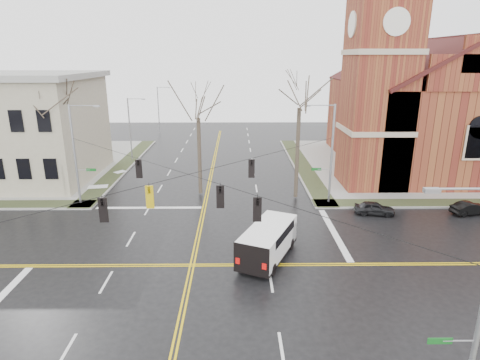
{
  "coord_description": "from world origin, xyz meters",
  "views": [
    {
      "loc": [
        2.9,
        -23.45,
        13.04
      ],
      "look_at": [
        3.2,
        6.0,
        3.99
      ],
      "focal_mm": 30.0,
      "sensor_mm": 36.0,
      "label": 1
    }
  ],
  "objects_px": {
    "tree_ne": "(300,102)",
    "tree_nw_near": "(198,113)",
    "signal_pole_se": "(479,301)",
    "tree_nw_far": "(51,111)",
    "streetlight_north_a": "(131,127)",
    "church": "(419,97)",
    "streetlight_north_b": "(159,108)",
    "parked_car_a": "(374,208)",
    "signal_pole_ne": "(330,151)",
    "cargo_van": "(269,239)",
    "signal_pole_nw": "(76,152)",
    "parked_car_b": "(470,208)"
  },
  "relations": [
    {
      "from": "tree_ne",
      "to": "tree_nw_near",
      "type": "bearing_deg",
      "value": 172.72
    },
    {
      "from": "signal_pole_se",
      "to": "tree_nw_far",
      "type": "bearing_deg",
      "value": 135.26
    },
    {
      "from": "streetlight_north_a",
      "to": "tree_ne",
      "type": "relative_size",
      "value": 0.63
    },
    {
      "from": "tree_nw_far",
      "to": "tree_nw_near",
      "type": "height_order",
      "value": "tree_nw_far"
    },
    {
      "from": "church",
      "to": "streetlight_north_a",
      "type": "distance_m",
      "value": 35.78
    },
    {
      "from": "church",
      "to": "tree_nw_near",
      "type": "height_order",
      "value": "church"
    },
    {
      "from": "streetlight_north_a",
      "to": "tree_nw_far",
      "type": "bearing_deg",
      "value": -103.55
    },
    {
      "from": "streetlight_north_b",
      "to": "church",
      "type": "bearing_deg",
      "value": -33.25
    },
    {
      "from": "signal_pole_se",
      "to": "tree_ne",
      "type": "relative_size",
      "value": 0.71
    },
    {
      "from": "parked_car_a",
      "to": "tree_nw_near",
      "type": "height_order",
      "value": "tree_nw_near"
    },
    {
      "from": "church",
      "to": "tree_ne",
      "type": "xyz_separation_m",
      "value": [
        -16.13,
        -11.79,
        0.77
      ]
    },
    {
      "from": "streetlight_north_a",
      "to": "tree_nw_near",
      "type": "bearing_deg",
      "value": -54.07
    },
    {
      "from": "signal_pole_ne",
      "to": "cargo_van",
      "type": "xyz_separation_m",
      "value": [
        -6.21,
        -10.38,
        -3.6
      ]
    },
    {
      "from": "church",
      "to": "tree_nw_far",
      "type": "height_order",
      "value": "church"
    },
    {
      "from": "cargo_van",
      "to": "parked_car_a",
      "type": "distance_m",
      "value": 12.36
    },
    {
      "from": "signal_pole_se",
      "to": "tree_nw_near",
      "type": "relative_size",
      "value": 0.81
    },
    {
      "from": "church",
      "to": "signal_pole_nw",
      "type": "relative_size",
      "value": 3.06
    },
    {
      "from": "tree_nw_near",
      "to": "tree_nw_far",
      "type": "bearing_deg",
      "value": -177.97
    },
    {
      "from": "streetlight_north_a",
      "to": "parked_car_b",
      "type": "relative_size",
      "value": 2.38
    },
    {
      "from": "streetlight_north_b",
      "to": "tree_nw_near",
      "type": "bearing_deg",
      "value": -73.5
    },
    {
      "from": "signal_pole_nw",
      "to": "tree_nw_far",
      "type": "relative_size",
      "value": 0.78
    },
    {
      "from": "signal_pole_ne",
      "to": "cargo_van",
      "type": "relative_size",
      "value": 1.41
    },
    {
      "from": "church",
      "to": "tree_ne",
      "type": "distance_m",
      "value": 20.0
    },
    {
      "from": "parked_car_b",
      "to": "parked_car_a",
      "type": "bearing_deg",
      "value": 77.07
    },
    {
      "from": "signal_pole_nw",
      "to": "parked_car_b",
      "type": "height_order",
      "value": "signal_pole_nw"
    },
    {
      "from": "signal_pole_nw",
      "to": "streetlight_north_a",
      "type": "relative_size",
      "value": 1.12
    },
    {
      "from": "streetlight_north_a",
      "to": "tree_ne",
      "type": "distance_m",
      "value": 24.9
    },
    {
      "from": "signal_pole_nw",
      "to": "streetlight_north_b",
      "type": "bearing_deg",
      "value": 88.95
    },
    {
      "from": "signal_pole_se",
      "to": "streetlight_north_a",
      "type": "distance_m",
      "value": 45.2
    },
    {
      "from": "signal_pole_ne",
      "to": "church",
      "type": "bearing_deg",
      "value": 44.66
    },
    {
      "from": "parked_car_a",
      "to": "signal_pole_se",
      "type": "bearing_deg",
      "value": -178.96
    },
    {
      "from": "streetlight_north_b",
      "to": "tree_nw_near",
      "type": "distance_m",
      "value": 35.46
    },
    {
      "from": "streetlight_north_a",
      "to": "signal_pole_nw",
      "type": "bearing_deg",
      "value": -92.32
    },
    {
      "from": "cargo_van",
      "to": "tree_nw_far",
      "type": "height_order",
      "value": "tree_nw_far"
    },
    {
      "from": "tree_ne",
      "to": "streetlight_north_a",
      "type": "bearing_deg",
      "value": 142.11
    },
    {
      "from": "tree_nw_far",
      "to": "signal_pole_ne",
      "type": "bearing_deg",
      "value": -4.93
    },
    {
      "from": "streetlight_north_a",
      "to": "cargo_van",
      "type": "xyz_separation_m",
      "value": [
        15.76,
        -26.88,
        -3.12
      ]
    },
    {
      "from": "signal_pole_se",
      "to": "cargo_van",
      "type": "bearing_deg",
      "value": 116.21
    },
    {
      "from": "church",
      "to": "tree_nw_near",
      "type": "distance_m",
      "value": 27.53
    },
    {
      "from": "signal_pole_se",
      "to": "church",
      "type": "bearing_deg",
      "value": 69.67
    },
    {
      "from": "church",
      "to": "parked_car_a",
      "type": "distance_m",
      "value": 20.46
    },
    {
      "from": "tree_nw_near",
      "to": "signal_pole_se",
      "type": "bearing_deg",
      "value": -65.03
    },
    {
      "from": "signal_pole_se",
      "to": "tree_ne",
      "type": "height_order",
      "value": "tree_ne"
    },
    {
      "from": "signal_pole_se",
      "to": "tree_nw_near",
      "type": "xyz_separation_m",
      "value": [
        -11.95,
        25.67,
        3.1
      ]
    },
    {
      "from": "cargo_van",
      "to": "streetlight_north_a",
      "type": "bearing_deg",
      "value": 144.67
    },
    {
      "from": "cargo_van",
      "to": "parked_car_b",
      "type": "xyz_separation_m",
      "value": [
        18.02,
        7.56,
        -0.79
      ]
    },
    {
      "from": "streetlight_north_b",
      "to": "parked_car_a",
      "type": "relative_size",
      "value": 2.38
    },
    {
      "from": "signal_pole_ne",
      "to": "tree_nw_near",
      "type": "bearing_deg",
      "value": 167.4
    },
    {
      "from": "signal_pole_nw",
      "to": "tree_ne",
      "type": "bearing_deg",
      "value": 4.27
    },
    {
      "from": "parked_car_b",
      "to": "tree_nw_far",
      "type": "distance_m",
      "value": 38.36
    }
  ]
}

